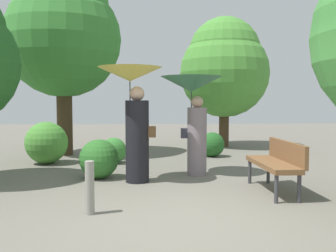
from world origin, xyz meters
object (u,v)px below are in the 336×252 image
Objects in this scene: park_bench at (277,161)px; person_left at (133,104)px; path_marker_post at (90,188)px; person_right at (193,102)px; tree_mid_left at (63,30)px; tree_near_right at (224,66)px.

person_left is at bearing -112.31° from park_bench.
path_marker_post is at bearing 174.49° from person_left.
person_right is 4.78m from tree_mid_left.
tree_near_right is at bearing -18.85° from person_left.
person_left is at bearing 76.18° from path_marker_post.
tree_mid_left reaches higher than park_bench.
park_bench is at bearing -45.67° from tree_mid_left.
person_left is 6.04m from tree_near_right.
person_left is 1.06× the size of person_right.
person_right is 5.04m from tree_near_right.
tree_mid_left is 6.55m from path_marker_post.
person_left is 4.58m from tree_mid_left.
tree_near_right is 8.25m from path_marker_post.
person_left is 2.31m from path_marker_post.
tree_near_right is at bearing 19.50° from tree_mid_left.
person_right is at bearing -42.97° from tree_mid_left.
tree_mid_left is (-2.04, 3.60, 1.98)m from person_left.
person_right is 0.38× the size of tree_mid_left.
person_right is (1.16, 0.62, 0.03)m from person_left.
tree_near_right is 5.10m from tree_mid_left.
person_left is at bearing -60.50° from tree_mid_left.
path_marker_post is at bearing -74.51° from tree_mid_left.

